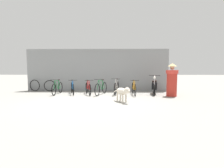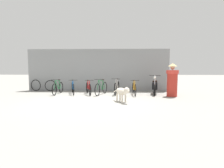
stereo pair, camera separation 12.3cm
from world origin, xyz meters
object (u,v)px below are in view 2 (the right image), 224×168
person_in_robes (172,80)px  bicycle_2 (88,88)px  bicycle_1 (73,88)px  bicycle_4 (117,88)px  bicycle_0 (58,88)px  motorcycle (155,86)px  spare_tire_left (36,85)px  stray_dog (122,92)px  spare_tire_right (51,86)px  bicycle_5 (134,88)px  bicycle_3 (101,88)px

person_in_robes → bicycle_2: bearing=-50.4°
bicycle_1 → bicycle_2: 0.90m
bicycle_1 → bicycle_4: 2.44m
bicycle_0 → bicycle_4: (3.25, 0.16, 0.01)m
bicycle_2 → bicycle_4: bearing=78.1°
bicycle_1 → motorcycle: size_ratio=0.85×
bicycle_4 → spare_tire_left: (-5.08, 1.08, 0.00)m
motorcycle → stray_dog: bearing=-25.7°
bicycle_0 → bicycle_2: (1.70, -0.01, -0.01)m
bicycle_2 → spare_tire_right: bearing=-133.9°
bicycle_5 → bicycle_4: bearing=-106.7°
bicycle_2 → spare_tire_left: 3.75m
bicycle_2 → motorcycle: size_ratio=0.85×
bicycle_1 → motorcycle: bearing=73.1°
bicycle_3 → bicycle_5: 1.77m
bicycle_5 → spare_tire_right: (-5.08, 1.35, 0.00)m
bicycle_0 → bicycle_1: bicycle_0 is taller
bicycle_1 → person_in_robes: person_in_robes is taller
person_in_robes → spare_tire_right: size_ratio=2.45×
bicycle_4 → spare_tire_right: (-4.15, 1.08, -0.01)m
bicycle_1 → stray_dog: (2.69, -2.25, 0.11)m
stray_dog → spare_tire_left: 6.32m
bicycle_3 → spare_tire_left: (-4.25, 1.36, 0.00)m
bicycle_5 → person_in_robes: 1.98m
bicycle_1 → bicycle_5: size_ratio=0.97×
bicycle_5 → spare_tire_left: 6.17m
bicycle_5 → spare_tire_right: bicycle_5 is taller
bicycle_1 → person_in_robes: (5.24, -0.66, 0.50)m
bicycle_3 → stray_dog: bearing=44.8°
bicycle_3 → bicycle_4: size_ratio=0.93×
spare_tire_left → spare_tire_right: 0.94m
bicycle_1 → spare_tire_left: size_ratio=2.22×
spare_tire_left → bicycle_4: bearing=-12.0°
bicycle_4 → stray_dog: (0.25, -2.32, 0.09)m
bicycle_2 → spare_tire_right: 2.88m
stray_dog → person_in_robes: size_ratio=0.64×
motorcycle → person_in_robes: bearing=54.5°
bicycle_0 → bicycle_5: 4.18m
bicycle_3 → spare_tire_right: bearing=-95.6°
bicycle_4 → stray_dog: bicycle_4 is taller
bicycle_1 → bicycle_2: bearing=65.0°
spare_tire_left → bicycle_2: bearing=-19.4°
bicycle_1 → bicycle_3: bearing=63.9°
person_in_robes → spare_tire_right: person_in_robes is taller
bicycle_5 → bicycle_2: bearing=-93.1°
bicycle_5 → person_in_robes: bearing=75.3°
spare_tire_right → bicycle_5: bearing=-14.8°
bicycle_5 → stray_dog: size_ratio=1.54×
bicycle_3 → spare_tire_left: bearing=-90.9°
person_in_robes → spare_tire_left: (-7.89, 1.80, -0.47)m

